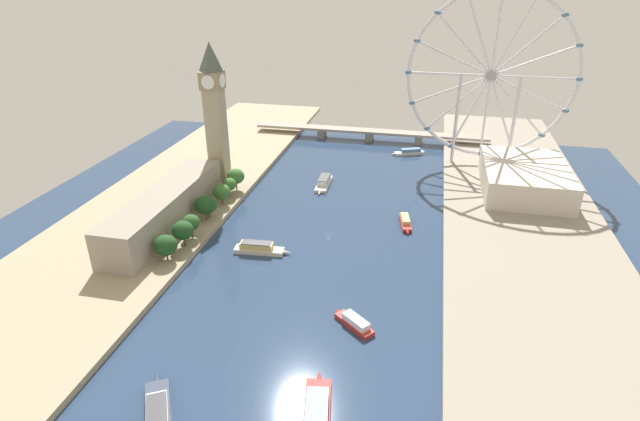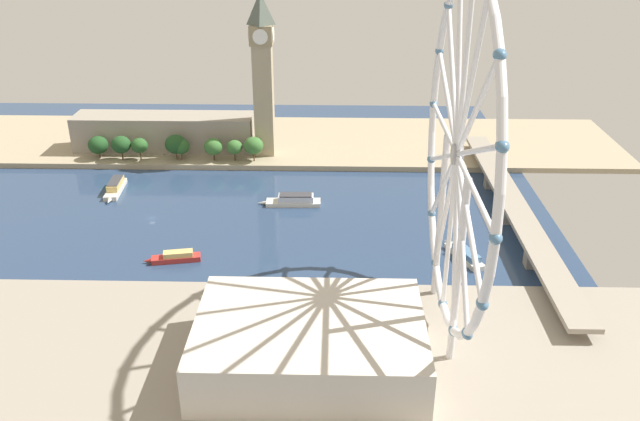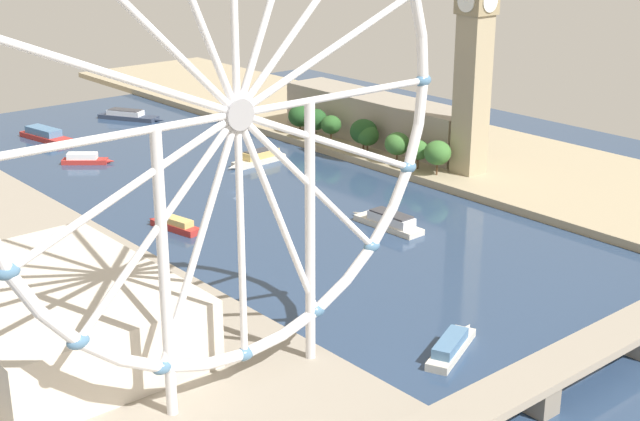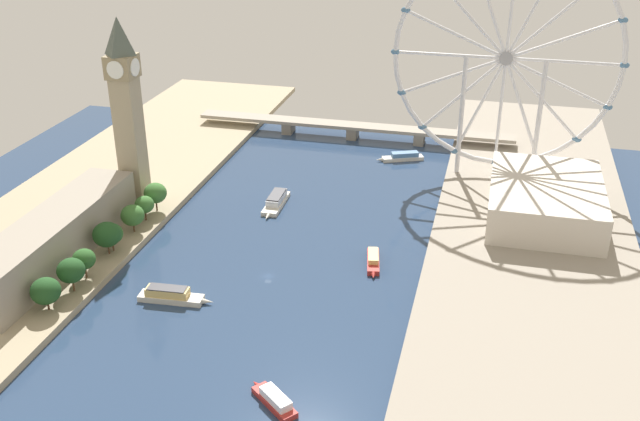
% 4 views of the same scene
% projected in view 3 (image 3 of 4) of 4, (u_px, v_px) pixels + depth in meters
% --- Properties ---
extents(ground_plane, '(383.84, 383.84, 0.00)m').
position_uv_depth(ground_plane, '(236.00, 192.00, 353.24)').
color(ground_plane, navy).
extents(riverbank_left, '(90.00, 520.00, 3.00)m').
position_uv_depth(riverbank_left, '(426.00, 143.00, 418.26)').
color(riverbank_left, tan).
rests_on(riverbank_left, ground_plane).
extents(clock_tower, '(13.41, 13.41, 90.95)m').
position_uv_depth(clock_tower, '(474.00, 56.00, 353.36)').
color(clock_tower, tan).
rests_on(clock_tower, riverbank_left).
extents(parliament_block, '(22.00, 105.23, 20.38)m').
position_uv_depth(parliament_block, '(378.00, 119.00, 413.58)').
color(parliament_block, gray).
rests_on(parliament_block, riverbank_left).
extents(tree_row_embankment, '(13.49, 100.45, 14.66)m').
position_uv_depth(tree_row_embankment, '(361.00, 132.00, 395.31)').
color(tree_row_embankment, '#513823').
rests_on(tree_row_embankment, riverbank_left).
extents(ferris_wheel, '(116.34, 3.20, 120.72)m').
position_uv_depth(ferris_wheel, '(237.00, 117.00, 188.10)').
color(ferris_wheel, silver).
rests_on(ferris_wheel, riverbank_right).
extents(riverside_hall, '(51.35, 71.84, 17.22)m').
position_uv_depth(riverside_hall, '(54.00, 314.00, 223.41)').
color(riverside_hall, beige).
rests_on(riverside_hall, riverbank_right).
extents(river_bridge, '(195.84, 12.06, 8.79)m').
position_uv_depth(river_bridge, '(635.00, 327.00, 227.13)').
color(river_bridge, gray).
rests_on(river_bridge, ground_plane).
extents(tour_boat_0, '(19.62, 17.23, 4.75)m').
position_uv_depth(tour_boat_0, '(85.00, 159.00, 390.64)').
color(tour_boat_0, '#B22D28').
rests_on(tour_boat_0, ground_plane).
extents(tour_boat_1, '(22.82, 34.98, 5.09)m').
position_uv_depth(tour_boat_1, '(128.00, 115.00, 468.24)').
color(tour_boat_1, '#2D384C').
rests_on(tour_boat_1, ground_plane).
extents(tour_boat_2, '(8.77, 24.11, 4.48)m').
position_uv_depth(tour_boat_2, '(175.00, 225.00, 312.92)').
color(tour_boat_2, '#B22D28').
rests_on(tour_boat_2, ground_plane).
extents(tour_boat_3, '(26.85, 14.55, 4.71)m').
position_uv_depth(tour_boat_3, '(452.00, 346.00, 228.15)').
color(tour_boat_3, beige).
rests_on(tour_boat_3, ground_plane).
extents(tour_boat_4, '(8.39, 31.80, 5.71)m').
position_uv_depth(tour_boat_4, '(389.00, 221.00, 314.61)').
color(tour_boat_4, beige).
rests_on(tour_boat_4, ground_plane).
extents(tour_boat_5, '(30.21, 8.51, 5.87)m').
position_uv_depth(tour_boat_5, '(259.00, 158.00, 390.85)').
color(tour_boat_5, beige).
rests_on(tour_boat_5, ground_plane).
extents(tour_boat_6, '(13.96, 36.08, 5.59)m').
position_uv_depth(tour_boat_6, '(45.00, 135.00, 428.75)').
color(tour_boat_6, '#B22D28').
rests_on(tour_boat_6, ground_plane).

